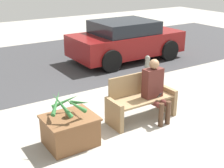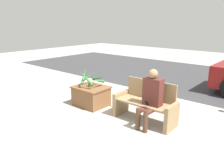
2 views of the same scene
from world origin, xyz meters
TOP-DOWN VIEW (x-y plane):
  - ground_plane at (0.00, 0.00)m, footprint 30.00×30.00m
  - road_surface at (0.00, 5.80)m, footprint 20.00×6.00m
  - bench at (-0.18, 0.79)m, footprint 1.48×0.57m
  - person_seated at (0.05, 0.61)m, footprint 0.41×0.57m
  - planter_box at (-1.87, 0.65)m, footprint 0.92×0.77m
  - potted_plant at (-1.87, 0.68)m, footprint 0.71×0.66m
  - parked_car at (2.18, 4.66)m, footprint 3.83×1.98m
  - bollard_post at (1.48, 2.61)m, footprint 0.15×0.15m

SIDE VIEW (x-z plane):
  - ground_plane at x=0.00m, z-range 0.00..0.00m
  - road_surface at x=0.00m, z-range 0.00..0.01m
  - planter_box at x=-1.87m, z-range 0.02..0.56m
  - bollard_post at x=1.48m, z-range 0.02..0.74m
  - bench at x=-0.18m, z-range -0.05..0.90m
  - parked_car at x=2.18m, z-range 0.01..1.36m
  - person_seated at x=0.05m, z-range 0.07..1.37m
  - potted_plant at x=-1.87m, z-range 0.52..1.03m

